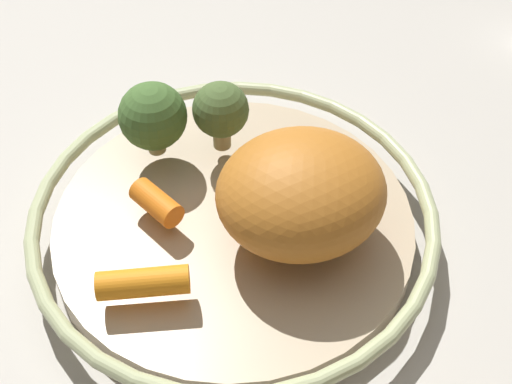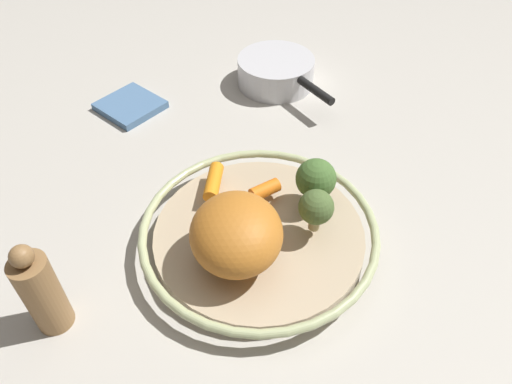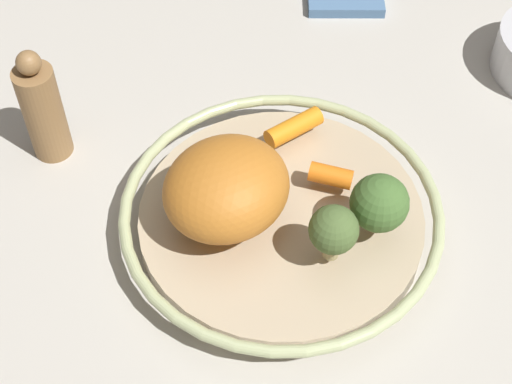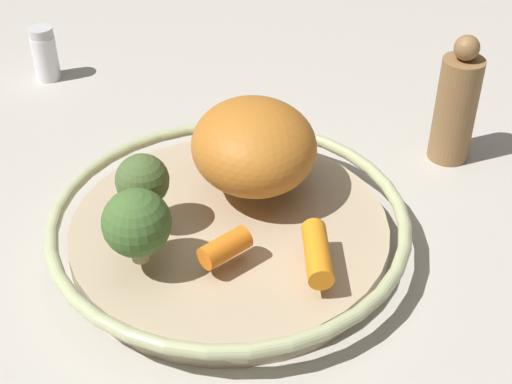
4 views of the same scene
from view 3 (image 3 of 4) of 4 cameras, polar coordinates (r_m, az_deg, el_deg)
name	(u,v)px [view 3 (image 3 of 4)]	position (r m, az deg, el deg)	size (l,w,h in m)	color
ground_plane	(281,230)	(0.84, 1.81, -2.78)	(2.52, 2.52, 0.00)	#B7B2A8
serving_bowl	(281,218)	(0.82, 1.85, -1.89)	(0.34, 0.34, 0.04)	tan
roast_chicken_piece	(226,188)	(0.77, -2.19, 0.29)	(0.13, 0.12, 0.08)	#BC6D24
baby_carrot_right	(294,127)	(0.87, 2.79, 4.76)	(0.02, 0.02, 0.07)	orange
baby_carrot_back	(331,176)	(0.82, 5.50, 1.21)	(0.02, 0.02, 0.05)	orange
broccoli_floret_large	(334,230)	(0.74, 5.71, -2.83)	(0.05, 0.05, 0.07)	tan
broccoli_floret_mid	(380,201)	(0.77, 9.08, -0.65)	(0.06, 0.06, 0.07)	tan
pepper_mill	(43,109)	(0.90, -15.38, 5.86)	(0.05, 0.05, 0.15)	olive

